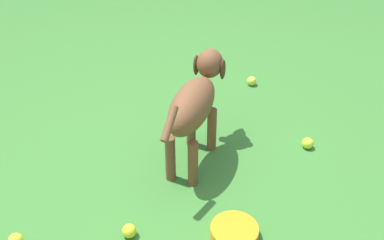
{
  "coord_description": "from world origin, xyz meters",
  "views": [
    {
      "loc": [
        0.79,
        -1.7,
        1.63
      ],
      "look_at": [
        0.13,
        0.19,
        0.28
      ],
      "focal_mm": 43.36,
      "sensor_mm": 36.0,
      "label": 1
    }
  ],
  "objects_px": {
    "tennis_ball_1": "(252,81)",
    "water_bowl": "(234,232)",
    "dog": "(195,102)",
    "tennis_ball_2": "(129,231)",
    "tennis_ball_3": "(308,143)",
    "tennis_ball_0": "(16,240)"
  },
  "relations": [
    {
      "from": "tennis_ball_0",
      "to": "tennis_ball_2",
      "type": "distance_m",
      "value": 0.5
    },
    {
      "from": "tennis_ball_1",
      "to": "tennis_ball_0",
      "type": "bearing_deg",
      "value": -110.56
    },
    {
      "from": "tennis_ball_2",
      "to": "tennis_ball_0",
      "type": "bearing_deg",
      "value": -154.6
    },
    {
      "from": "water_bowl",
      "to": "dog",
      "type": "bearing_deg",
      "value": 125.89
    },
    {
      "from": "dog",
      "to": "tennis_ball_1",
      "type": "xyz_separation_m",
      "value": [
        0.11,
        0.91,
        -0.33
      ]
    },
    {
      "from": "tennis_ball_2",
      "to": "tennis_ball_3",
      "type": "distance_m",
      "value": 1.16
    },
    {
      "from": "dog",
      "to": "water_bowl",
      "type": "bearing_deg",
      "value": -143.79
    },
    {
      "from": "dog",
      "to": "tennis_ball_1",
      "type": "distance_m",
      "value": 0.98
    },
    {
      "from": "tennis_ball_2",
      "to": "water_bowl",
      "type": "distance_m",
      "value": 0.48
    },
    {
      "from": "dog",
      "to": "water_bowl",
      "type": "xyz_separation_m",
      "value": [
        0.36,
        -0.49,
        -0.34
      ]
    },
    {
      "from": "tennis_ball_0",
      "to": "tennis_ball_1",
      "type": "height_order",
      "value": "same"
    },
    {
      "from": "tennis_ball_3",
      "to": "water_bowl",
      "type": "height_order",
      "value": "tennis_ball_3"
    },
    {
      "from": "tennis_ball_0",
      "to": "tennis_ball_2",
      "type": "relative_size",
      "value": 1.0
    },
    {
      "from": "tennis_ball_1",
      "to": "water_bowl",
      "type": "xyz_separation_m",
      "value": [
        0.24,
        -1.41,
        -0.0
      ]
    },
    {
      "from": "dog",
      "to": "tennis_ball_0",
      "type": "xyz_separation_m",
      "value": [
        -0.55,
        -0.86,
        -0.33
      ]
    },
    {
      "from": "tennis_ball_2",
      "to": "water_bowl",
      "type": "xyz_separation_m",
      "value": [
        0.45,
        0.15,
        -0.0
      ]
    },
    {
      "from": "tennis_ball_2",
      "to": "water_bowl",
      "type": "bearing_deg",
      "value": 18.3
    },
    {
      "from": "tennis_ball_2",
      "to": "tennis_ball_3",
      "type": "relative_size",
      "value": 1.0
    },
    {
      "from": "tennis_ball_3",
      "to": "dog",
      "type": "bearing_deg",
      "value": -152.98
    },
    {
      "from": "dog",
      "to": "tennis_ball_3",
      "type": "height_order",
      "value": "dog"
    },
    {
      "from": "dog",
      "to": "tennis_ball_1",
      "type": "bearing_deg",
      "value": -6.79
    },
    {
      "from": "tennis_ball_1",
      "to": "tennis_ball_2",
      "type": "height_order",
      "value": "same"
    }
  ]
}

